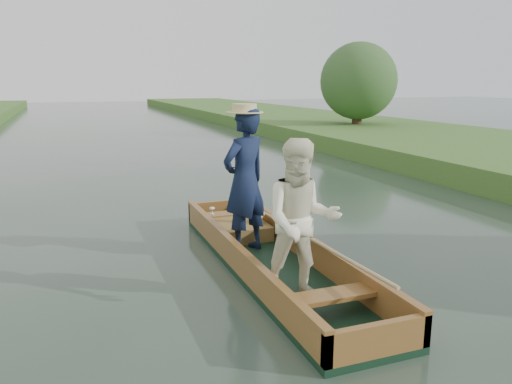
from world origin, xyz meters
name	(u,v)px	position (x,y,z in m)	size (l,w,h in m)	color
ground	(272,270)	(0.00, 0.00, 0.00)	(120.00, 120.00, 0.00)	#283D30
trees_far	(210,84)	(2.04, 10.19, 2.39)	(21.77, 11.49, 4.18)	#47331E
punt	(271,220)	(-0.08, -0.16, 0.74)	(1.19, 5.00, 2.17)	black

